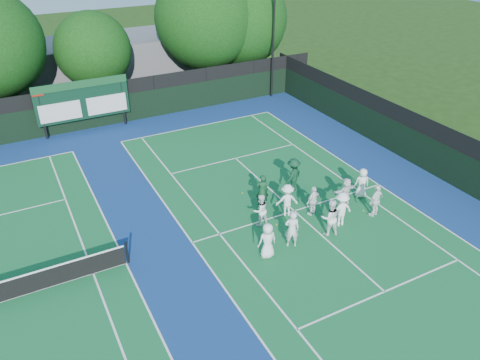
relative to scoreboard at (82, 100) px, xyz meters
name	(u,v)px	position (x,y,z in m)	size (l,w,h in m)	color
ground	(306,221)	(7.01, -15.59, -2.19)	(120.00, 120.00, 0.00)	#1B380F
court_apron	(181,246)	(1.01, -14.59, -2.19)	(34.00, 32.00, 0.01)	navy
near_court	(294,211)	(7.01, -14.59, -2.18)	(11.05, 23.85, 0.01)	#135E2F
back_fence	(98,108)	(1.01, 0.41, -0.83)	(34.00, 0.08, 3.00)	black
divider_fence_right	(430,149)	(16.01, -14.59, -0.83)	(0.08, 32.00, 3.00)	black
scoreboard	(82,100)	(0.00, 0.00, 0.00)	(6.00, 0.21, 3.55)	black
clubhouse	(123,61)	(5.01, 8.41, -0.19)	(18.00, 6.00, 4.00)	slate
light_pole_right	(274,14)	(14.51, 0.11, 4.11)	(1.20, 0.30, 10.12)	black
tree_c	(95,51)	(2.03, 3.99, 2.01)	(5.37, 5.37, 7.04)	#301D0D
tree_d	(207,20)	(10.84, 3.99, 3.37)	(7.86, 7.86, 9.69)	#301D0D
tree_e	(242,21)	(13.89, 3.99, 2.98)	(7.43, 7.43, 9.09)	#301D0D
tennis_ball_0	(276,225)	(5.59, -15.20, -2.16)	(0.07, 0.07, 0.07)	#C4CD18
tennis_ball_1	(342,191)	(10.33, -14.19, -2.16)	(0.07, 0.07, 0.07)	#C4CD18
tennis_ball_2	(363,211)	(10.04, -16.18, -2.16)	(0.07, 0.07, 0.07)	#C4CD18
tennis_ball_4	(242,193)	(5.50, -11.93, -2.16)	(0.07, 0.07, 0.07)	#C4CD18
tennis_ball_5	(392,214)	(11.05, -17.09, -2.16)	(0.07, 0.07, 0.07)	#C4CD18
player_front_0	(267,241)	(4.03, -16.96, -1.35)	(0.82, 0.54, 1.69)	white
player_front_1	(292,229)	(5.36, -16.81, -1.29)	(0.65, 0.43, 1.80)	silver
player_front_2	(330,217)	(7.38, -16.87, -1.29)	(0.88, 0.68, 1.80)	white
player_front_3	(341,209)	(8.26, -16.54, -1.31)	(1.13, 0.65, 1.75)	white
player_front_4	(376,201)	(10.26, -16.69, -1.35)	(0.99, 0.41, 1.69)	white
player_back_0	(260,210)	(4.95, -14.76, -1.38)	(0.79, 0.61, 1.62)	white
player_back_1	(287,200)	(6.50, -14.65, -1.35)	(1.09, 0.62, 1.68)	white
player_back_2	(313,201)	(7.63, -15.21, -1.41)	(0.92, 0.38, 1.57)	white
player_back_3	(346,191)	(9.62, -15.22, -1.45)	(1.38, 0.44, 1.49)	white
player_back_4	(362,183)	(10.82, -15.02, -1.38)	(0.79, 0.51, 1.62)	white
coach_left	(262,191)	(5.83, -13.39, -1.31)	(0.64, 0.42, 1.76)	#103D20
coach_right	(293,175)	(8.00, -12.90, -1.25)	(1.22, 0.70, 1.89)	#0E3520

